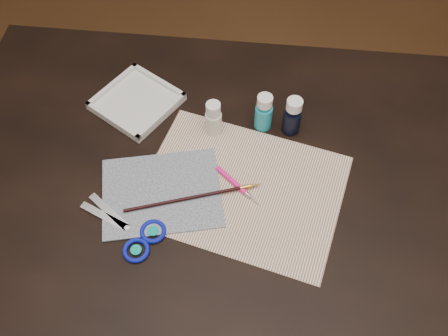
# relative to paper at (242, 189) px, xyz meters

# --- Properties ---
(ground) EXTENTS (3.50, 3.50, 0.02)m
(ground) POSITION_rel_paper_xyz_m (-0.04, 0.02, -0.76)
(ground) COLOR #422614
(ground) RESTS_ON ground
(table) EXTENTS (1.30, 0.90, 0.75)m
(table) POSITION_rel_paper_xyz_m (-0.04, 0.02, -0.38)
(table) COLOR black
(table) RESTS_ON ground
(paper) EXTENTS (0.49, 0.42, 0.00)m
(paper) POSITION_rel_paper_xyz_m (0.00, 0.00, 0.00)
(paper) COLOR silver
(paper) RESTS_ON table
(canvas) EXTENTS (0.29, 0.26, 0.00)m
(canvas) POSITION_rel_paper_xyz_m (-0.17, -0.03, 0.00)
(canvas) COLOR #15243D
(canvas) RESTS_ON paper
(paint_bottle_white) EXTENTS (0.04, 0.04, 0.09)m
(paint_bottle_white) POSITION_rel_paper_xyz_m (-0.08, 0.15, 0.05)
(paint_bottle_white) COLOR silver
(paint_bottle_white) RESTS_ON table
(paint_bottle_cyan) EXTENTS (0.04, 0.04, 0.10)m
(paint_bottle_cyan) POSITION_rel_paper_xyz_m (0.03, 0.18, 0.05)
(paint_bottle_cyan) COLOR teal
(paint_bottle_cyan) RESTS_ON table
(paint_bottle_navy) EXTENTS (0.04, 0.04, 0.10)m
(paint_bottle_navy) POSITION_rel_paper_xyz_m (0.10, 0.18, 0.05)
(paint_bottle_navy) COLOR black
(paint_bottle_navy) RESTS_ON table
(paintbrush) EXTENTS (0.29, 0.11, 0.01)m
(paintbrush) POSITION_rel_paper_xyz_m (-0.10, -0.04, 0.01)
(paintbrush) COLOR black
(paintbrush) RESTS_ON canvas
(craft_knife) EXTENTS (0.11, 0.10, 0.01)m
(craft_knife) POSITION_rel_paper_xyz_m (-0.01, 0.00, 0.01)
(craft_knife) COLOR #FF188C
(craft_knife) RESTS_ON paper
(scissors) EXTENTS (0.24, 0.18, 0.01)m
(scissors) POSITION_rel_paper_xyz_m (-0.25, -0.12, 0.00)
(scissors) COLOR silver
(scissors) RESTS_ON table
(palette_tray) EXTENTS (0.24, 0.24, 0.02)m
(palette_tray) POSITION_rel_paper_xyz_m (-0.28, 0.22, 0.01)
(palette_tray) COLOR silver
(palette_tray) RESTS_ON table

